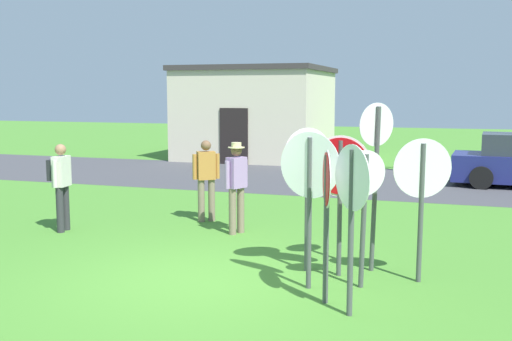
# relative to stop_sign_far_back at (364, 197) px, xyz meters

# --- Properties ---
(ground_plane) EXTENTS (80.00, 80.00, 0.00)m
(ground_plane) POSITION_rel_stop_sign_far_back_xyz_m (-2.35, -0.38, -1.27)
(ground_plane) COLOR #47842D
(street_asphalt) EXTENTS (60.00, 6.40, 0.01)m
(street_asphalt) POSITION_rel_stop_sign_far_back_xyz_m (-2.35, 10.13, -1.26)
(street_asphalt) COLOR #424247
(street_asphalt) RESTS_ON ground
(building_background) EXTENTS (5.67, 5.65, 3.71)m
(building_background) POSITION_rel_stop_sign_far_back_xyz_m (-6.66, 15.71, 0.59)
(building_background) COLOR beige
(building_background) RESTS_ON ground
(stop_sign_far_back) EXTENTS (0.52, 0.41, 1.90)m
(stop_sign_far_back) POSITION_rel_stop_sign_far_back_xyz_m (0.00, 0.00, 0.00)
(stop_sign_far_back) COLOR #474C4C
(stop_sign_far_back) RESTS_ON ground
(stop_sign_low_front) EXTENTS (0.24, 0.69, 1.95)m
(stop_sign_low_front) POSITION_rel_stop_sign_far_back_xyz_m (-0.36, -0.74, 0.06)
(stop_sign_low_front) COLOR #474C4C
(stop_sign_low_front) RESTS_ON ground
(stop_sign_center_cluster) EXTENTS (0.45, 0.50, 2.52)m
(stop_sign_center_cluster) POSITION_rel_stop_sign_far_back_xyz_m (0.04, 0.84, 0.40)
(stop_sign_center_cluster) COLOR #474C4C
(stop_sign_center_cluster) RESTS_ON ground
(stop_sign_rear_left) EXTENTS (0.77, 0.35, 2.04)m
(stop_sign_rear_left) POSITION_rel_stop_sign_far_back_xyz_m (0.72, 0.52, 0.12)
(stop_sign_rear_left) COLOR #474C4C
(stop_sign_rear_left) RESTS_ON ground
(stop_sign_leaning_left) EXTENTS (0.58, 0.55, 2.15)m
(stop_sign_leaning_left) POSITION_rel_stop_sign_far_back_xyz_m (-0.91, 0.56, 0.20)
(stop_sign_leaning_left) COLOR #474C4C
(stop_sign_leaning_left) RESTS_ON ground
(stop_sign_tallest) EXTENTS (0.51, 0.62, 2.07)m
(stop_sign_tallest) POSITION_rel_stop_sign_far_back_xyz_m (0.01, -1.08, 0.14)
(stop_sign_tallest) COLOR #474C4C
(stop_sign_tallest) RESTS_ON ground
(stop_sign_rear_right) EXTENTS (0.89, 0.08, 2.06)m
(stop_sign_rear_right) POSITION_rel_stop_sign_far_back_xyz_m (-0.41, 0.46, 0.14)
(stop_sign_rear_right) COLOR #474C4C
(stop_sign_rear_right) RESTS_ON ground
(stop_sign_nearest) EXTENTS (0.87, 0.25, 2.14)m
(stop_sign_nearest) POSITION_rel_stop_sign_far_back_xyz_m (-0.70, -0.23, 0.20)
(stop_sign_nearest) COLOR #474C4C
(stop_sign_nearest) RESTS_ON ground
(person_in_dark_shirt) EXTENTS (0.39, 0.57, 1.69)m
(person_in_dark_shirt) POSITION_rel_stop_sign_far_back_xyz_m (-6.01, 1.63, -0.29)
(person_in_dark_shirt) COLOR #2D2D33
(person_in_dark_shirt) RESTS_ON ground
(person_in_teal) EXTENTS (0.35, 0.53, 1.74)m
(person_in_teal) POSITION_rel_stop_sign_far_back_xyz_m (-2.74, 2.50, -0.28)
(person_in_teal) COLOR #7A6B56
(person_in_teal) RESTS_ON ground
(person_on_left) EXTENTS (0.48, 0.39, 1.69)m
(person_on_left) POSITION_rel_stop_sign_far_back_xyz_m (-3.71, 3.34, -0.32)
(person_on_left) COLOR #7A6B56
(person_on_left) RESTS_ON ground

